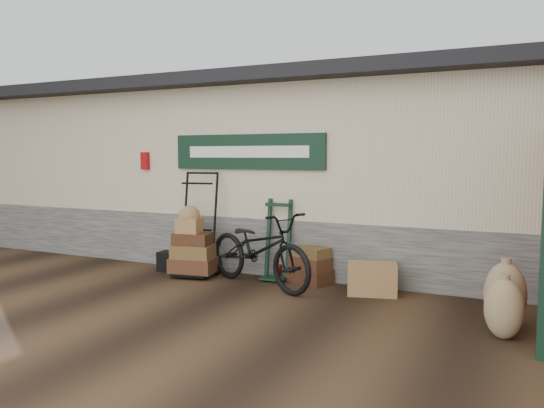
# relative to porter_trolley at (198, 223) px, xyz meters

# --- Properties ---
(ground) EXTENTS (80.00, 80.00, 0.00)m
(ground) POSITION_rel_porter_trolley_xyz_m (1.01, -0.61, -0.83)
(ground) COLOR black
(ground) RESTS_ON ground
(station_building) EXTENTS (14.40, 4.10, 3.20)m
(station_building) POSITION_rel_porter_trolley_xyz_m (1.00, 2.13, 0.78)
(station_building) COLOR #4C4C47
(station_building) RESTS_ON ground
(porter_trolley) EXTENTS (0.92, 0.75, 1.66)m
(porter_trolley) POSITION_rel_porter_trolley_xyz_m (0.00, 0.00, 0.00)
(porter_trolley) COLOR black
(porter_trolley) RESTS_ON ground
(green_barrow) EXTENTS (0.45, 0.39, 1.23)m
(green_barrow) POSITION_rel_porter_trolley_xyz_m (1.28, 0.24, -0.22)
(green_barrow) COLOR black
(green_barrow) RESTS_ON ground
(suitcase_stack) EXTENTS (0.72, 0.59, 0.55)m
(suitcase_stack) POSITION_rel_porter_trolley_xyz_m (1.81, 0.24, -0.56)
(suitcase_stack) COLOR #341C10
(suitcase_stack) RESTS_ON ground
(wicker_hamper) EXTENTS (0.75, 0.59, 0.43)m
(wicker_hamper) POSITION_rel_porter_trolley_xyz_m (2.82, 0.01, -0.62)
(wicker_hamper) COLOR brown
(wicker_hamper) RESTS_ON ground
(black_trunk) EXTENTS (0.34, 0.29, 0.32)m
(black_trunk) POSITION_rel_porter_trolley_xyz_m (-0.58, 0.02, -0.67)
(black_trunk) COLOR black
(black_trunk) RESTS_ON ground
(bicycle) EXTENTS (1.47, 2.22, 1.22)m
(bicycle) POSITION_rel_porter_trolley_xyz_m (1.22, -0.26, -0.22)
(bicycle) COLOR black
(bicycle) RESTS_ON ground
(burlap_sack_left) EXTENTS (0.50, 0.44, 0.72)m
(burlap_sack_left) POSITION_rel_porter_trolley_xyz_m (4.50, -0.73, -0.47)
(burlap_sack_left) COLOR #917C4E
(burlap_sack_left) RESTS_ON ground
(burlap_sack_right) EXTENTS (0.46, 0.41, 0.64)m
(burlap_sack_right) POSITION_rel_porter_trolley_xyz_m (4.50, -1.16, -0.51)
(burlap_sack_right) COLOR #917C4E
(burlap_sack_right) RESTS_ON ground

